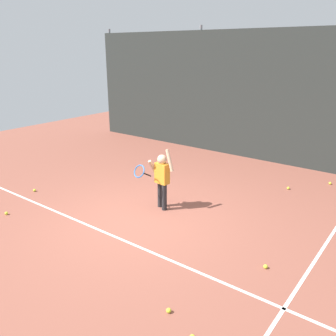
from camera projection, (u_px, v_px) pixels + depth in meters
name	position (u px, v px, depth m)	size (l,w,h in m)	color
ground_plane	(138.00, 220.00, 7.21)	(20.00, 20.00, 0.00)	brown
court_line_baseline	(111.00, 235.00, 6.63)	(9.00, 0.05, 0.00)	white
court_line_sideline	(321.00, 251.00, 6.09)	(0.05, 9.00, 0.00)	white
back_fence_windscreen	(256.00, 97.00, 10.66)	(12.69, 0.08, 3.84)	#282D2B
fence_post_0	(112.00, 82.00, 14.23)	(0.09, 0.09, 3.99)	slate
fence_post_1	(199.00, 89.00, 11.87)	(0.09, 0.09, 3.99)	slate
fence_post_2	(330.00, 100.00, 9.50)	(0.09, 0.09, 3.99)	slate
tennis_player	(161.00, 177.00, 7.51)	(0.76, 0.57, 1.35)	#232326
tennis_ball_0	(6.00, 213.00, 7.42)	(0.07, 0.07, 0.07)	#CCE033
tennis_ball_2	(330.00, 183.00, 9.07)	(0.07, 0.07, 0.07)	#CCE033
tennis_ball_3	(35.00, 190.00, 8.62)	(0.07, 0.07, 0.07)	#CCE033
tennis_ball_4	(266.00, 267.00, 5.61)	(0.07, 0.07, 0.07)	#CCE033
tennis_ball_5	(288.00, 188.00, 8.76)	(0.07, 0.07, 0.07)	#CCE033
tennis_ball_6	(169.00, 310.00, 4.67)	(0.07, 0.07, 0.07)	#CCE033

